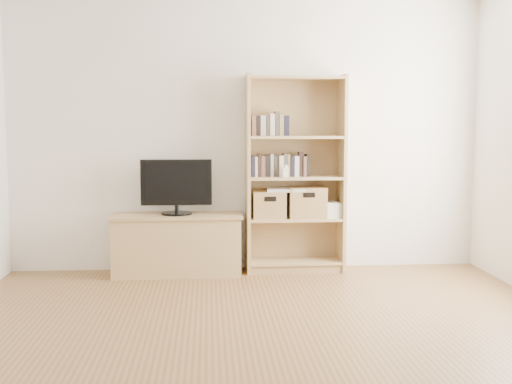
{
  "coord_description": "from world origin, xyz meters",
  "views": [
    {
      "loc": [
        -0.37,
        -3.65,
        1.41
      ],
      "look_at": [
        0.04,
        1.9,
        0.81
      ],
      "focal_mm": 45.0,
      "sensor_mm": 36.0,
      "label": 1
    }
  ],
  "objects": [
    {
      "name": "books_row_upper",
      "position": [
        0.24,
        2.35,
        1.4
      ],
      "size": [
        0.42,
        0.16,
        0.22
      ],
      "primitive_type": "cube",
      "rotation": [
        0.0,
        0.0,
        -0.02
      ],
      "color": "black",
      "rests_on": "bookshelf"
    },
    {
      "name": "floor",
      "position": [
        0.0,
        0.0,
        0.0
      ],
      "size": [
        4.5,
        5.0,
        0.01
      ],
      "primitive_type": "cube",
      "color": "brown",
      "rests_on": "ground"
    },
    {
      "name": "front_wall",
      "position": [
        0.0,
        -2.5,
        1.3
      ],
      "size": [
        4.5,
        0.02,
        2.6
      ],
      "primitive_type": "cube",
      "color": "white",
      "rests_on": "floor"
    },
    {
      "name": "magazine_stack",
      "position": [
        0.77,
        2.34,
        0.58
      ],
      "size": [
        0.22,
        0.29,
        0.12
      ],
      "primitive_type": "cube",
      "rotation": [
        0.0,
        0.0,
        0.15
      ],
      "color": "beige",
      "rests_on": "bookshelf"
    },
    {
      "name": "basket_left",
      "position": [
        0.2,
        2.33,
        0.64
      ],
      "size": [
        0.31,
        0.25,
        0.25
      ],
      "primitive_type": "cube",
      "rotation": [
        0.0,
        0.0,
        -0.0
      ],
      "color": "olive",
      "rests_on": "bookshelf"
    },
    {
      "name": "television",
      "position": [
        -0.67,
        2.28,
        0.82
      ],
      "size": [
        0.65,
        0.05,
        0.51
      ],
      "primitive_type": "cube",
      "rotation": [
        0.0,
        0.0,
        -0.01
      ],
      "color": "black",
      "rests_on": "tv_stand"
    },
    {
      "name": "books_row_mid",
      "position": [
        0.45,
        2.36,
        1.02
      ],
      "size": [
        0.87,
        0.19,
        0.23
      ],
      "primitive_type": "cube",
      "rotation": [
        0.0,
        0.0,
        0.02
      ],
      "color": "black",
      "rests_on": "bookshelf"
    },
    {
      "name": "baby_monitor",
      "position": [
        0.35,
        2.23,
        0.95
      ],
      "size": [
        0.05,
        0.03,
        0.1
      ],
      "primitive_type": "cube",
      "rotation": [
        0.0,
        0.0,
        -0.01
      ],
      "color": "white",
      "rests_on": "bookshelf"
    },
    {
      "name": "back_wall",
      "position": [
        0.0,
        2.5,
        1.3
      ],
      "size": [
        4.5,
        0.02,
        2.6
      ],
      "primitive_type": "cube",
      "color": "white",
      "rests_on": "floor"
    },
    {
      "name": "laptop",
      "position": [
        0.36,
        2.32,
        0.78
      ],
      "size": [
        0.37,
        0.27,
        0.03
      ],
      "primitive_type": "cube",
      "rotation": [
        0.0,
        0.0,
        -0.08
      ],
      "color": "white",
      "rests_on": "basket_left"
    },
    {
      "name": "tv_stand",
      "position": [
        -0.67,
        2.28,
        0.27
      ],
      "size": [
        1.18,
        0.45,
        0.54
      ],
      "primitive_type": "cube",
      "rotation": [
        0.0,
        0.0,
        0.01
      ],
      "color": "tan",
      "rests_on": "floor"
    },
    {
      "name": "basket_right",
      "position": [
        0.56,
        2.33,
        0.66
      ],
      "size": [
        0.35,
        0.29,
        0.29
      ],
      "primitive_type": "cube",
      "rotation": [
        0.0,
        0.0,
        -0.01
      ],
      "color": "olive",
      "rests_on": "bookshelf"
    },
    {
      "name": "bookshelf",
      "position": [
        0.45,
        2.34,
        0.93
      ],
      "size": [
        0.93,
        0.34,
        1.85
      ],
      "primitive_type": "cube",
      "rotation": [
        0.0,
        0.0,
        0.02
      ],
      "color": "tan",
      "rests_on": "floor"
    }
  ]
}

